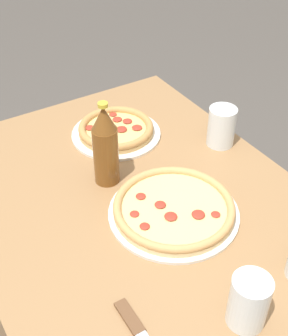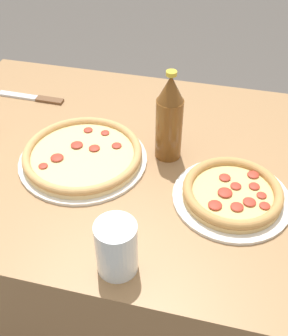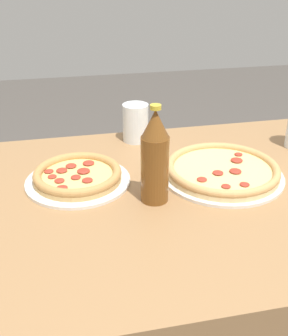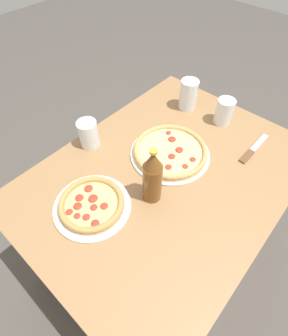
# 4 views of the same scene
# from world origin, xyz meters

# --- Properties ---
(table) EXTENTS (1.09, 0.81, 0.74)m
(table) POSITION_xyz_m (0.00, 0.00, 0.37)
(table) COLOR #997047
(table) RESTS_ON ground_plane
(pizza_margherita) EXTENTS (0.32, 0.32, 0.04)m
(pizza_margherita) POSITION_xyz_m (-0.08, -0.05, 0.76)
(pizza_margherita) COLOR silver
(pizza_margherita) RESTS_ON table
(pizza_veggie) EXTENTS (0.27, 0.27, 0.04)m
(pizza_veggie) POSITION_xyz_m (0.29, -0.10, 0.76)
(pizza_veggie) COLOR silver
(pizza_veggie) RESTS_ON table
(glass_water) EXTENTS (0.08, 0.08, 0.12)m
(glass_water) POSITION_xyz_m (0.09, -0.33, 0.80)
(glass_water) COLOR white
(glass_water) RESTS_ON table
(beer_bottle) EXTENTS (0.07, 0.07, 0.23)m
(beer_bottle) POSITION_xyz_m (0.12, 0.03, 0.86)
(beer_bottle) COLOR brown
(beer_bottle) RESTS_ON table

